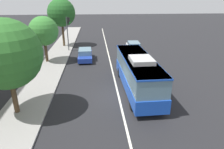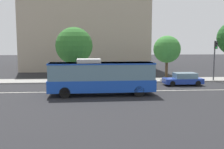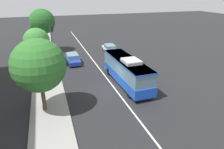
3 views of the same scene
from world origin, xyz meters
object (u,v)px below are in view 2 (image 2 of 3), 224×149
Objects in this scene: street_tree_kerbside_left at (167,49)px; street_tree_kerbside_right at (74,46)px; sedan_blue at (183,79)px; transit_bus at (101,76)px; traffic_light_near_corner at (215,54)px.

street_tree_kerbside_right is (-12.31, -0.41, 0.50)m from street_tree_kerbside_left.
sedan_blue is 0.65× the size of street_tree_kerbside_right.
street_tree_kerbside_right is at bearing -20.63° from sedan_blue.
transit_bus is 2.21× the size of sedan_blue.
street_tree_kerbside_left reaches higher than transit_bus.
transit_bus is 13.76m from street_tree_kerbside_left.
traffic_light_near_corner is 6.05m from street_tree_kerbside_left.
sedan_blue is 5.98m from street_tree_kerbside_left.
street_tree_kerbside_left is (-5.58, 2.31, 0.49)m from traffic_light_near_corner.
sedan_blue is (9.78, 5.12, -1.09)m from transit_bus.
traffic_light_near_corner is 0.75× the size of street_tree_kerbside_right.
traffic_light_near_corner is at bearing 26.39° from transit_bus.
street_tree_kerbside_left is (-0.66, 4.93, 3.33)m from sedan_blue.
traffic_light_near_corner is at bearing -153.34° from sedan_blue.
transit_bus is 1.71× the size of street_tree_kerbside_left.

